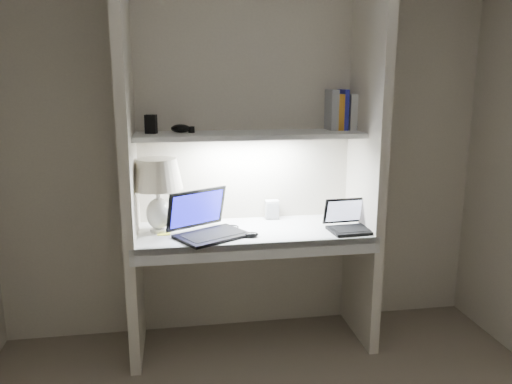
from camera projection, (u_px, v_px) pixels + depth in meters
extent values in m
cube|color=beige|center=(246.00, 147.00, 3.27)|extent=(3.20, 0.01, 2.50)
cube|color=beige|center=(128.00, 156.00, 2.89)|extent=(0.06, 0.55, 2.50)
cube|color=beige|center=(367.00, 151.00, 3.12)|extent=(0.06, 0.55, 2.50)
cube|color=white|center=(252.00, 232.00, 3.12)|extent=(1.40, 0.55, 0.04)
cube|color=silver|center=(259.00, 251.00, 2.87)|extent=(1.46, 0.03, 0.10)
cube|color=silver|center=(250.00, 135.00, 3.08)|extent=(1.40, 0.36, 0.03)
cube|color=white|center=(250.00, 139.00, 3.08)|extent=(0.60, 0.04, 0.02)
cylinder|color=white|center=(159.00, 230.00, 3.07)|extent=(0.11, 0.11, 0.02)
ellipsoid|color=white|center=(159.00, 214.00, 3.05)|extent=(0.15, 0.15, 0.19)
cylinder|color=white|center=(158.00, 196.00, 3.02)|extent=(0.02, 0.02, 0.08)
sphere|color=#FFD899|center=(157.00, 182.00, 3.00)|extent=(0.05, 0.05, 0.05)
cube|color=black|center=(212.00, 236.00, 2.96)|extent=(0.48, 0.43, 0.02)
cube|color=black|center=(212.00, 234.00, 2.96)|extent=(0.39, 0.33, 0.00)
cube|color=black|center=(196.00, 209.00, 3.06)|extent=(0.38, 0.26, 0.25)
cube|color=#1D1BED|center=(197.00, 209.00, 3.05)|extent=(0.33, 0.22, 0.20)
cube|color=black|center=(354.00, 230.00, 3.07)|extent=(0.31, 0.22, 0.02)
cube|color=black|center=(354.00, 229.00, 3.07)|extent=(0.26, 0.16, 0.00)
cube|color=black|center=(346.00, 210.00, 3.17)|extent=(0.30, 0.08, 0.17)
cube|color=silver|center=(346.00, 211.00, 3.16)|extent=(0.26, 0.06, 0.14)
cube|color=silver|center=(272.00, 210.00, 3.34)|extent=(0.09, 0.07, 0.13)
ellipsoid|color=black|center=(252.00, 235.00, 2.96)|extent=(0.09, 0.06, 0.03)
torus|color=black|center=(232.00, 227.00, 3.14)|extent=(0.10, 0.10, 0.01)
cube|color=yellow|center=(164.00, 234.00, 3.03)|extent=(0.08, 0.08, 0.00)
cube|color=silver|center=(361.00, 112.00, 3.27)|extent=(0.04, 0.17, 0.23)
cube|color=#264C9B|center=(356.00, 109.00, 3.26)|extent=(0.05, 0.17, 0.26)
cube|color=silver|center=(350.00, 112.00, 3.25)|extent=(0.05, 0.17, 0.23)
cube|color=#232598|center=(343.00, 110.00, 3.24)|extent=(0.03, 0.17, 0.26)
cube|color=orange|center=(338.00, 112.00, 3.24)|extent=(0.04, 0.17, 0.23)
cube|color=#98999D|center=(331.00, 110.00, 3.23)|extent=(0.05, 0.17, 0.26)
cube|color=black|center=(151.00, 124.00, 3.00)|extent=(0.08, 0.06, 0.11)
ellipsoid|color=black|center=(181.00, 129.00, 3.04)|extent=(0.14, 0.12, 0.05)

